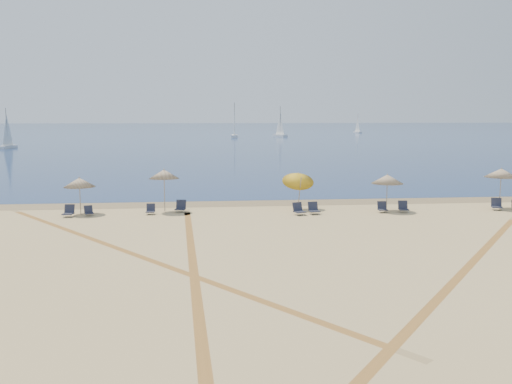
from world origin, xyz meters
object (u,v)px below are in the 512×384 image
umbrella_2 (164,174)px  umbrella_3 (298,178)px  sailboat_2 (7,136)px  sailboat_3 (280,127)px  chair_9 (497,205)px  chair_3 (151,210)px  chair_2 (89,211)px  umbrella_4 (387,179)px  umbrella_5 (501,173)px  sailboat_0 (234,127)px  chair_4 (181,207)px  umbrella_1 (79,182)px  chair_6 (314,209)px  sailboat_1 (358,127)px  chair_8 (403,207)px  chair_5 (299,209)px  chair_7 (382,208)px  chair_1 (69,211)px

umbrella_2 → umbrella_3: (8.32, 0.01, -0.32)m
umbrella_2 → sailboat_2: bearing=114.9°
sailboat_3 → chair_9: bearing=-114.2°
chair_3 → chair_2: bearing=-176.1°
umbrella_4 → umbrella_5: bearing=1.2°
sailboat_0 → sailboat_2: bearing=-128.3°
sailboat_0 → umbrella_5: bearing=-80.5°
sailboat_0 → sailboat_3: (13.18, 4.76, -0.27)m
umbrella_5 → chair_4: umbrella_5 is taller
umbrella_4 → sailboat_2: size_ratio=0.32×
umbrella_1 → chair_6: (13.94, -1.41, -1.60)m
sailboat_1 → sailboat_3: (-31.15, -30.43, 0.57)m
chair_6 → umbrella_1: bearing=167.4°
chair_4 → sailboat_2: bearing=125.3°
umbrella_5 → chair_9: size_ratio=2.98×
umbrella_2 → chair_8: size_ratio=3.62×
chair_4 → sailboat_0: (10.49, 116.25, 2.51)m
chair_5 → chair_7: chair_5 is taller
chair_3 → chair_4: 1.87m
sailboat_2 → umbrella_4: bearing=-47.9°
sailboat_0 → sailboat_3: size_ratio=1.10×
umbrella_3 → chair_5: umbrella_3 is taller
umbrella_3 → chair_2: bearing=-175.7°
umbrella_5 → chair_5: size_ratio=3.05×
umbrella_3 → chair_5: 2.57m
chair_3 → chair_8: size_ratio=0.85×
chair_3 → sailboat_3: size_ratio=0.07×
chair_3 → chair_9: chair_9 is taller
umbrella_2 → chair_1: bearing=-167.7°
umbrella_5 → sailboat_0: (-9.64, 117.00, 0.56)m
chair_2 → sailboat_1: (60.18, 152.16, 1.73)m
chair_4 → chair_8: size_ratio=1.09×
sailboat_0 → umbrella_3: bearing=-86.8°
chair_2 → umbrella_1: bearing=112.5°
umbrella_3 → umbrella_5: bearing=-4.5°
umbrella_1 → sailboat_1: size_ratio=0.34×
umbrella_4 → sailboat_3: bearing=84.9°
chair_6 → chair_8: 5.60m
chair_2 → chair_4: size_ratio=0.88×
sailboat_0 → chair_3: bearing=-91.2°
chair_3 → chair_5: chair_5 is taller
umbrella_1 → chair_8: size_ratio=3.07×
umbrella_1 → umbrella_2: (4.99, 0.32, 0.41)m
umbrella_1 → sailboat_2: 74.74m
umbrella_1 → chair_5: bearing=-7.0°
umbrella_3 → sailboat_3: 121.86m
chair_8 → chair_9: chair_9 is taller
umbrella_3 → chair_9: (12.35, -1.47, -1.67)m
chair_2 → chair_7: chair_7 is taller
sailboat_0 → sailboat_3: sailboat_0 is taller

